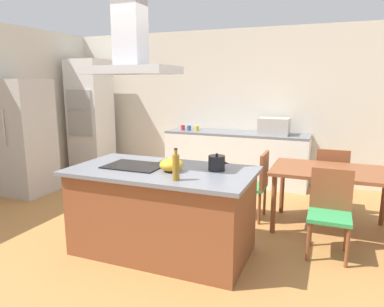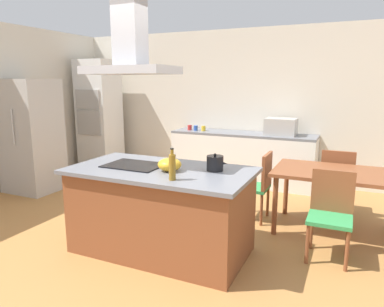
{
  "view_description": "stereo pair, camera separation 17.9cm",
  "coord_description": "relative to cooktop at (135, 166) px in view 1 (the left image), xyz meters",
  "views": [
    {
      "loc": [
        1.6,
        -3.15,
        1.78
      ],
      "look_at": [
        0.17,
        0.4,
        1.0
      ],
      "focal_mm": 33.15,
      "sensor_mm": 36.0,
      "label": 1
    },
    {
      "loc": [
        1.76,
        -3.08,
        1.78
      ],
      "look_at": [
        0.17,
        0.4,
        1.0
      ],
      "focal_mm": 33.15,
      "sensor_mm": 36.0,
      "label": 2
    }
  ],
  "objects": [
    {
      "name": "ground",
      "position": [
        0.32,
        1.5,
        -0.91
      ],
      "size": [
        16.0,
        16.0,
        0.0
      ],
      "primitive_type": "plane",
      "color": "#AD753D"
    },
    {
      "name": "wall_back",
      "position": [
        0.32,
        3.25,
        0.44
      ],
      "size": [
        7.2,
        0.1,
        2.7
      ],
      "primitive_type": "cube",
      "color": "beige",
      "rests_on": "ground"
    },
    {
      "name": "kitchen_island",
      "position": [
        0.32,
        0.0,
        -0.45
      ],
      "size": [
        1.89,
        1.02,
        0.9
      ],
      "color": "brown",
      "rests_on": "ground"
    },
    {
      "name": "cooktop",
      "position": [
        0.0,
        0.0,
        0.0
      ],
      "size": [
        0.6,
        0.44,
        0.01
      ],
      "primitive_type": "cube",
      "color": "black",
      "rests_on": "kitchen_island"
    },
    {
      "name": "tea_kettle",
      "position": [
        0.86,
        0.16,
        0.07
      ],
      "size": [
        0.22,
        0.17,
        0.18
      ],
      "color": "black",
      "rests_on": "kitchen_island"
    },
    {
      "name": "olive_oil_bottle",
      "position": [
        0.63,
        -0.33,
        0.12
      ],
      "size": [
        0.06,
        0.06,
        0.3
      ],
      "color": "olive",
      "rests_on": "kitchen_island"
    },
    {
      "name": "mixing_bowl",
      "position": [
        0.45,
        -0.04,
        0.06
      ],
      "size": [
        0.24,
        0.24,
        0.13
      ],
      "primitive_type": "ellipsoid",
      "color": "gold",
      "rests_on": "kitchen_island"
    },
    {
      "name": "back_counter",
      "position": [
        0.34,
        2.88,
        -0.46
      ],
      "size": [
        2.51,
        0.62,
        0.9
      ],
      "color": "white",
      "rests_on": "ground"
    },
    {
      "name": "countertop_microwave",
      "position": [
        0.99,
        2.88,
        0.13
      ],
      "size": [
        0.5,
        0.38,
        0.28
      ],
      "primitive_type": "cube",
      "color": "#B2AFAA",
      "rests_on": "back_counter"
    },
    {
      "name": "coffee_mug_red",
      "position": [
        -0.66,
        2.84,
        0.04
      ],
      "size": [
        0.08,
        0.08,
        0.09
      ],
      "primitive_type": "cylinder",
      "color": "red",
      "rests_on": "back_counter"
    },
    {
      "name": "coffee_mug_blue",
      "position": [
        -0.53,
        2.82,
        0.04
      ],
      "size": [
        0.08,
        0.08,
        0.09
      ],
      "primitive_type": "cylinder",
      "color": "#2D56B2",
      "rests_on": "back_counter"
    },
    {
      "name": "coffee_mug_yellow",
      "position": [
        -0.38,
        2.83,
        0.04
      ],
      "size": [
        0.08,
        0.08,
        0.09
      ],
      "primitive_type": "cylinder",
      "color": "gold",
      "rests_on": "back_counter"
    },
    {
      "name": "wall_oven_stack",
      "position": [
        -2.58,
        2.65,
        0.2
      ],
      "size": [
        0.7,
        0.66,
        2.2
      ],
      "color": "white",
      "rests_on": "ground"
    },
    {
      "name": "refrigerator",
      "position": [
        -2.66,
        1.02,
        0.0
      ],
      "size": [
        0.8,
        0.73,
        1.82
      ],
      "color": "#B2AFAA",
      "rests_on": "ground"
    },
    {
      "name": "dining_table",
      "position": [
        1.95,
        1.27,
        -0.24
      ],
      "size": [
        1.4,
        0.9,
        0.75
      ],
      "color": "brown",
      "rests_on": "ground"
    },
    {
      "name": "chair_at_left_end",
      "position": [
        1.03,
        1.27,
        -0.4
      ],
      "size": [
        0.42,
        0.42,
        0.89
      ],
      "color": "#33934C",
      "rests_on": "ground"
    },
    {
      "name": "chair_facing_back_wall",
      "position": [
        1.95,
        1.94,
        -0.4
      ],
      "size": [
        0.42,
        0.42,
        0.89
      ],
      "color": "#33934C",
      "rests_on": "ground"
    },
    {
      "name": "chair_facing_island",
      "position": [
        1.95,
        0.61,
        -0.4
      ],
      "size": [
        0.42,
        0.42,
        0.89
      ],
      "color": "#33934C",
      "rests_on": "ground"
    },
    {
      "name": "range_hood",
      "position": [
        0.0,
        0.0,
        1.2
      ],
      "size": [
        0.9,
        0.55,
        0.78
      ],
      "color": "#ADADB2"
    }
  ]
}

